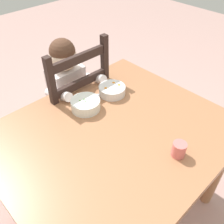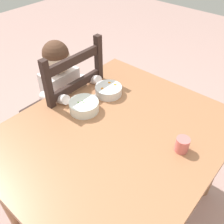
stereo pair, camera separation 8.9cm
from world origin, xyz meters
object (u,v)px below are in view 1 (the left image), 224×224
(bowl_of_peas, at_px, (86,104))
(bowl_of_carrots, at_px, (112,90))
(dining_table, at_px, (113,145))
(spoon, at_px, (102,96))
(dining_chair, at_px, (72,108))
(child_figure, at_px, (70,88))
(drinking_cup, at_px, (179,149))

(bowl_of_peas, bearing_deg, bowl_of_carrots, 0.00)
(dining_table, relative_size, spoon, 9.55)
(dining_chair, height_order, spoon, dining_chair)
(child_figure, bearing_deg, dining_chair, 95.29)
(dining_chair, xyz_separation_m, bowl_of_carrots, (0.10, -0.30, 0.26))
(dining_chair, relative_size, spoon, 8.35)
(child_figure, distance_m, bowl_of_peas, 0.32)
(bowl_of_carrots, distance_m, spoon, 0.07)
(dining_table, xyz_separation_m, spoon, (0.16, 0.25, 0.11))
(bowl_of_carrots, height_order, spoon, bowl_of_carrots)
(spoon, bearing_deg, drinking_cup, -95.19)
(dining_chair, xyz_separation_m, drinking_cup, (-0.01, -0.83, 0.27))
(dining_chair, xyz_separation_m, child_figure, (0.00, -0.01, 0.17))
(dining_table, bearing_deg, bowl_of_peas, 86.16)
(dining_table, xyz_separation_m, child_figure, (0.11, 0.52, 0.04))
(child_figure, bearing_deg, dining_table, -102.36)
(bowl_of_peas, height_order, bowl_of_carrots, bowl_of_peas)
(bowl_of_carrots, bearing_deg, bowl_of_peas, -180.00)
(spoon, bearing_deg, dining_chair, 98.52)
(spoon, height_order, drinking_cup, drinking_cup)
(drinking_cup, bearing_deg, bowl_of_carrots, 78.51)
(dining_table, xyz_separation_m, bowl_of_peas, (0.02, 0.23, 0.13))
(dining_chair, distance_m, drinking_cup, 0.87)
(dining_table, distance_m, dining_chair, 0.56)
(dining_chair, height_order, drinking_cup, dining_chair)
(dining_table, relative_size, dining_chair, 1.14)
(child_figure, height_order, bowl_of_peas, child_figure)
(child_figure, height_order, drinking_cup, child_figure)
(dining_chair, bearing_deg, child_figure, -84.71)
(drinking_cup, bearing_deg, dining_table, 109.01)
(spoon, bearing_deg, child_figure, 98.58)
(dining_table, height_order, bowl_of_carrots, bowl_of_carrots)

